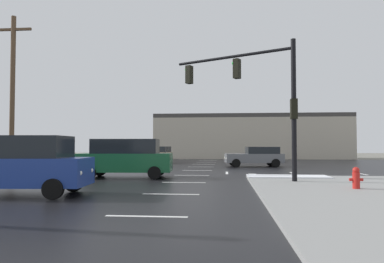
# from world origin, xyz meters

# --- Properties ---
(ground_plane) EXTENTS (120.00, 120.00, 0.00)m
(ground_plane) POSITION_xyz_m (0.00, 0.00, 0.00)
(ground_plane) COLOR slate
(road_asphalt) EXTENTS (44.00, 44.00, 0.02)m
(road_asphalt) POSITION_xyz_m (0.00, 0.00, 0.01)
(road_asphalt) COLOR black
(road_asphalt) RESTS_ON ground_plane
(snow_strip_curbside) EXTENTS (4.00, 1.60, 0.06)m
(snow_strip_curbside) POSITION_xyz_m (5.00, -4.00, 0.17)
(snow_strip_curbside) COLOR white
(snow_strip_curbside) RESTS_ON sidewalk_corner
(lane_markings) EXTENTS (36.15, 36.15, 0.01)m
(lane_markings) POSITION_xyz_m (1.20, -1.38, 0.02)
(lane_markings) COLOR silver
(lane_markings) RESTS_ON road_asphalt
(traffic_signal_mast) EXTENTS (5.64, 3.12, 6.34)m
(traffic_signal_mast) POSITION_xyz_m (3.43, -5.37, 4.40)
(traffic_signal_mast) COLOR black
(traffic_signal_mast) RESTS_ON sidewalk_corner
(fire_hydrant) EXTENTS (0.48, 0.26, 0.79)m
(fire_hydrant) POSITION_xyz_m (6.67, -8.78, 0.54)
(fire_hydrant) COLOR red
(fire_hydrant) RESTS_ON sidewalk_corner
(strip_building_background) EXTENTS (24.33, 8.00, 5.63)m
(strip_building_background) POSITION_xyz_m (5.19, 25.93, 2.81)
(strip_building_background) COLOR #BCB29E
(strip_building_background) RESTS_ON ground_plane
(suv_blue) EXTENTS (4.95, 2.46, 2.03)m
(suv_blue) POSITION_xyz_m (-5.22, -10.72, 1.09)
(suv_blue) COLOR navy
(suv_blue) RESTS_ON road_asphalt
(sedan_tan) EXTENTS (2.36, 4.66, 1.58)m
(sedan_tan) POSITION_xyz_m (-4.51, 12.26, 0.85)
(sedan_tan) COLOR tan
(sedan_tan) RESTS_ON road_asphalt
(sedan_grey) EXTENTS (4.67, 2.40, 1.58)m
(sedan_grey) POSITION_xyz_m (4.34, 6.79, 0.85)
(sedan_grey) COLOR slate
(sedan_grey) RESTS_ON road_asphalt
(suv_green) EXTENTS (4.94, 2.43, 2.03)m
(suv_green) POSITION_xyz_m (-3.33, -3.76, 1.09)
(suv_green) COLOR #195933
(suv_green) RESTS_ON road_asphalt
(utility_pole_mid) EXTENTS (2.20, 0.28, 9.46)m
(utility_pole_mid) POSITION_xyz_m (-10.71, -2.07, 4.95)
(utility_pole_mid) COLOR brown
(utility_pole_mid) RESTS_ON ground_plane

